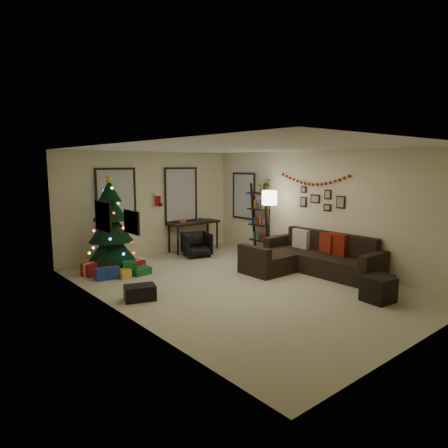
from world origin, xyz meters
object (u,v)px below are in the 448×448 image
at_px(bookshelf, 259,220).
at_px(desk, 193,225).
at_px(sofa, 309,260).
at_px(desk_chair, 197,244).
at_px(christmas_tree, 111,230).

bearing_deg(bookshelf, desk, 127.38).
height_order(desk, bookshelf, bookshelf).
xyz_separation_m(sofa, desk_chair, (-1.02, 2.85, 0.04)).
bearing_deg(desk_chair, desk, 77.21).
bearing_deg(bookshelf, christmas_tree, 165.24).
xyz_separation_m(desk_chair, bookshelf, (1.48, -0.80, 0.60)).
relative_size(christmas_tree, sofa, 0.81).
distance_m(desk_chair, bookshelf, 1.79).
bearing_deg(desk_chair, bookshelf, -11.74).
bearing_deg(christmas_tree, sofa, -42.75).
distance_m(sofa, desk, 3.58).
bearing_deg(christmas_tree, bookshelf, -14.76).
height_order(christmas_tree, desk, christmas_tree).
height_order(desk, desk_chair, desk).
distance_m(sofa, desk_chair, 3.02).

